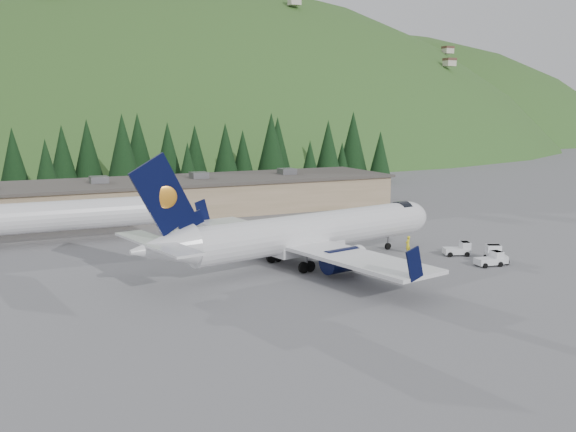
# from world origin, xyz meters

# --- Properties ---
(ground) EXTENTS (600.00, 600.00, 0.00)m
(ground) POSITION_xyz_m (0.00, 0.00, 0.00)
(ground) COLOR slate
(airliner) EXTENTS (35.92, 33.93, 11.97)m
(airliner) POSITION_xyz_m (-1.03, -0.21, 3.19)
(airliner) COLOR white
(airliner) RESTS_ON ground
(second_airliner) EXTENTS (27.50, 11.00, 10.05)m
(second_airliner) POSITION_xyz_m (-24.92, 22.00, 3.32)
(second_airliner) COLOR white
(second_airliner) RESTS_ON ground
(baggage_tug_a) EXTENTS (2.86, 1.91, 1.45)m
(baggage_tug_a) POSITION_xyz_m (15.67, -8.69, 0.65)
(baggage_tug_a) COLOR white
(baggage_tug_a) RESTS_ON ground
(baggage_tug_b) EXTENTS (3.09, 2.41, 1.48)m
(baggage_tug_b) POSITION_xyz_m (15.88, -3.59, 0.66)
(baggage_tug_b) COLOR white
(baggage_tug_b) RESTS_ON ground
(baggage_tug_c) EXTENTS (2.80, 3.42, 1.63)m
(baggage_tug_c) POSITION_xyz_m (17.31, -7.58, 0.73)
(baggage_tug_c) COLOR white
(baggage_tug_c) RESTS_ON ground
(terminal_building) EXTENTS (71.00, 17.00, 6.10)m
(terminal_building) POSITION_xyz_m (-5.01, 38.00, 2.62)
(terminal_building) COLOR #947F5C
(terminal_building) RESTS_ON ground
(ramp_worker) EXTENTS (0.81, 0.67, 1.90)m
(ramp_worker) POSITION_xyz_m (11.59, -0.27, 0.95)
(ramp_worker) COLOR yellow
(ramp_worker) RESTS_ON ground
(tree_line) EXTENTS (112.24, 16.83, 14.05)m
(tree_line) POSITION_xyz_m (-4.00, 61.29, 7.58)
(tree_line) COLOR black
(tree_line) RESTS_ON ground
(hills) EXTENTS (614.00, 330.00, 300.00)m
(hills) POSITION_xyz_m (53.34, 207.38, -82.80)
(hills) COLOR #354E1D
(hills) RESTS_ON ground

